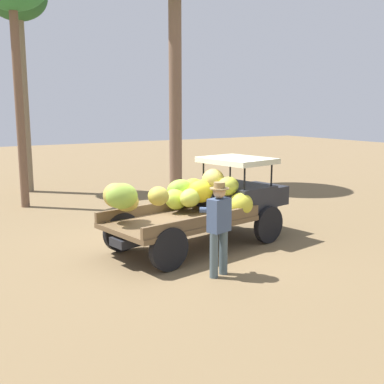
# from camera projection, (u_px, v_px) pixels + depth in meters

# --- Properties ---
(ground_plane) EXTENTS (60.00, 60.00, 0.00)m
(ground_plane) POSITION_uv_depth(u_px,v_px,m) (185.00, 247.00, 10.20)
(ground_plane) COLOR brown
(truck) EXTENTS (4.62, 2.37, 1.85)m
(truck) POSITION_uv_depth(u_px,v_px,m) (206.00, 201.00, 10.33)
(truck) COLOR #24252B
(truck) RESTS_ON ground
(farmer) EXTENTS (0.54, 0.50, 1.70)m
(farmer) POSITION_uv_depth(u_px,v_px,m) (219.00, 223.00, 8.30)
(farmer) COLOR #4D5F66
(farmer) RESTS_ON ground
(forest_tree_3) EXTENTS (2.02, 2.02, 7.46)m
(forest_tree_3) POSITION_uv_depth(u_px,v_px,m) (17.00, 9.00, 15.86)
(forest_tree_3) COLOR #7E6C55
(forest_tree_3) RESTS_ON ground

